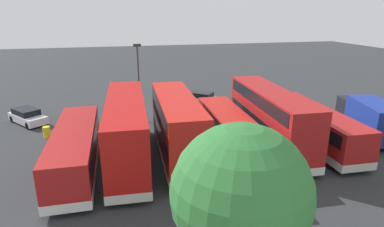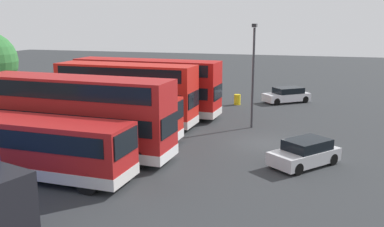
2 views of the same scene
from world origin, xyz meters
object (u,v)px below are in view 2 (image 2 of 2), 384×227
Objects in this scene: bus_single_deck_sixth at (154,89)px; lamp_post_tall at (253,68)px; car_hatchback_silver at (305,153)px; car_small_green at (287,95)px; bus_double_decker_fifth at (147,86)px; bus_single_deck_third at (99,115)px; bus_double_decker_fourth at (126,93)px; bus_double_decker_second at (75,114)px; bus_single_deck_near_end at (27,145)px; waste_bin_yellow at (237,100)px.

lamp_post_tall is at bearing -117.95° from bus_single_deck_sixth.
car_small_green is at bearing 7.24° from car_hatchback_silver.
car_small_green is at bearing -49.76° from bus_double_decker_fifth.
bus_single_deck_third is at bearing 123.20° from lamp_post_tall.
bus_double_decker_fourth is 2.53× the size of car_hatchback_silver.
bus_double_decker_fifth is at bearing -1.80° from bus_single_deck_third.
bus_double_decker_fourth is at bearing 2.42° from bus_double_decker_second.
car_hatchback_silver is at bearing -125.27° from bus_double_decker_fifth.
bus_single_deck_third is (7.02, -0.14, -0.00)m from bus_single_deck_near_end.
bus_single_deck_sixth is at bearing 47.26° from car_hatchback_silver.
lamp_post_tall is (-5.06, -9.54, 2.76)m from bus_single_deck_sixth.
bus_double_decker_fifth is 12.80× the size of waste_bin_yellow.
bus_double_decker_second reaches higher than bus_single_deck_sixth.
car_hatchback_silver is at bearing -96.55° from bus_single_deck_third.
lamp_post_tall is (9.31, -8.72, 1.93)m from bus_double_decker_second.
bus_double_decker_second reaches higher than car_small_green.
car_hatchback_silver is at bearing -157.11° from waste_bin_yellow.
bus_single_deck_sixth is at bearing 0.96° from bus_single_deck_near_end.
bus_single_deck_near_end reaches higher than waste_bin_yellow.
lamp_post_tall is at bearing -162.41° from waste_bin_yellow.
bus_single_deck_sixth reaches higher than car_small_green.
car_small_green reaches higher than waste_bin_yellow.
bus_double_decker_fifth is 9.26m from waste_bin_yellow.
bus_double_decker_fourth is 0.96× the size of bus_single_deck_sixth.
bus_single_deck_sixth is (14.37, 0.82, -0.83)m from bus_double_decker_second.
lamp_post_tall is (12.97, -9.24, 2.76)m from bus_single_deck_near_end.
lamp_post_tall reaches higher than car_hatchback_silver.
bus_single_deck_near_end is 1.50× the size of lamp_post_tall.
car_hatchback_silver is (-5.56, -13.04, -1.75)m from bus_double_decker_fourth.
waste_bin_yellow is at bearing 119.47° from car_small_green.
bus_single_deck_near_end is 1.01× the size of bus_single_deck_sixth.
bus_double_decker_fifth reaches higher than bus_single_deck_sixth.
bus_single_deck_sixth is at bearing 62.05° from lamp_post_tall.
bus_single_deck_third is 2.43× the size of car_small_green.
bus_single_deck_sixth is 18.47m from car_hatchback_silver.
bus_double_decker_second is at bearing 136.88° from lamp_post_tall.
bus_single_deck_third and bus_single_deck_sixth have the same top height.
car_small_green is (23.56, -10.95, -0.92)m from bus_single_deck_near_end.
bus_double_decker_fourth is 7.03m from bus_single_deck_sixth.
bus_single_deck_near_end is 2.66× the size of car_hatchback_silver.
bus_single_deck_sixth is (18.03, 0.30, -0.00)m from bus_single_deck_near_end.
bus_single_deck_third is 11.02m from bus_single_deck_sixth.
bus_double_decker_fourth reaches higher than car_small_green.
bus_double_decker_fifth is 2.90× the size of car_hatchback_silver.
bus_single_deck_third is at bearing 179.09° from bus_double_decker_fourth.
bus_double_decker_fourth and bus_double_decker_fifth have the same top height.
car_small_green is 0.61× the size of lamp_post_tall.
bus_double_decker_fourth is at bearing 139.29° from car_small_green.
bus_double_decker_second is 3.48m from bus_single_deck_third.
bus_double_decker_fifth is 2.69× the size of car_small_green.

